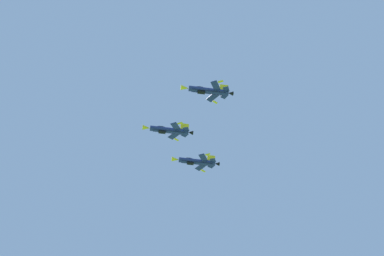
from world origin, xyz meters
TOP-DOWN VIEW (x-y plane):
  - fighter_jet_lead at (-39.09, 113.38)m, footprint 15.39×9.97m
  - fighter_jet_left_wing at (-24.36, 102.49)m, footprint 15.39×10.11m
  - fighter_jet_right_wing at (-33.70, 129.67)m, footprint 15.39×10.13m

SIDE VIEW (x-z plane):
  - fighter_jet_lead at x=-39.09m, z-range 137.04..141.56m
  - fighter_jet_right_wing at x=-33.70m, z-range 138.14..142.52m
  - fighter_jet_left_wing at x=-24.36m, z-range 139.45..143.83m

